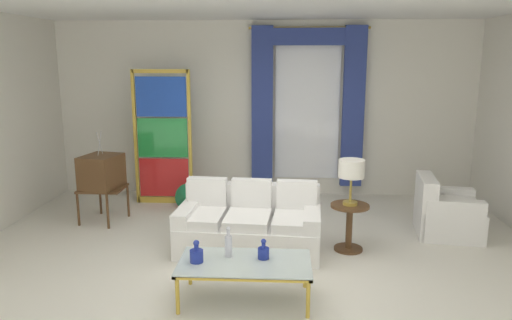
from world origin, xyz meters
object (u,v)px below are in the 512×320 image
coffee_table (245,265)px  stained_glass_divider (163,140)px  vintage_tv (102,173)px  peacock_figurine (187,198)px  couch_white_long (250,225)px  bottle_crystal_tall (197,255)px  armchair_white (444,214)px  table_lamp_brass (351,171)px  round_side_table (349,223)px  bottle_blue_decanter (228,245)px  bottle_amber_squat (264,252)px

coffee_table → stained_glass_divider: (-1.60, 3.24, 0.68)m
vintage_tv → peacock_figurine: size_ratio=2.24×
couch_white_long → coffee_table: size_ratio=1.39×
bottle_crystal_tall → armchair_white: 3.66m
couch_white_long → bottle_crystal_tall: size_ratio=7.95×
table_lamp_brass → round_side_table: bearing=180.0°
bottle_blue_decanter → round_side_table: size_ratio=0.53×
couch_white_long → vintage_tv: vintage_tv is taller
coffee_table → vintage_tv: (-2.27, 2.27, 0.35)m
stained_glass_divider → peacock_figurine: 1.06m
bottle_blue_decanter → bottle_crystal_tall: bottle_blue_decanter is taller
bottle_crystal_tall → couch_white_long: bearing=72.7°
coffee_table → table_lamp_brass: 1.92m
armchair_white → stained_glass_divider: stained_glass_divider is taller
coffee_table → bottle_amber_squat: bearing=24.4°
bottle_crystal_tall → armchair_white: armchair_white is taller
vintage_tv → peacock_figurine: 1.36m
bottle_crystal_tall → table_lamp_brass: (1.67, 1.39, 0.54)m
coffee_table → bottle_crystal_tall: size_ratio=5.72×
coffee_table → round_side_table: bearing=48.4°
bottle_crystal_tall → vintage_tv: (-1.80, 2.31, 0.24)m
couch_white_long → peacock_figurine: size_ratio=3.02×
bottle_crystal_tall → stained_glass_divider: size_ratio=0.10×
coffee_table → table_lamp_brass: bearing=48.4°
armchair_white → stained_glass_divider: size_ratio=0.42×
bottle_blue_decanter → bottle_amber_squat: bottle_blue_decanter is taller
coffee_table → bottle_blue_decanter: bearing=147.1°
vintage_tv → table_lamp_brass: 3.61m
couch_white_long → armchair_white: couch_white_long is taller
bottle_blue_decanter → table_lamp_brass: 1.92m
couch_white_long → armchair_white: bearing=13.8°
couch_white_long → bottle_amber_squat: bearing=-79.9°
couch_white_long → round_side_table: (1.25, 0.01, 0.05)m
armchair_white → stained_glass_divider: (-4.17, 1.25, 0.77)m
bottle_blue_decanter → stained_glass_divider: (-1.42, 3.12, 0.52)m
couch_white_long → bottle_blue_decanter: couch_white_long is taller
bottle_amber_squat → vintage_tv: vintage_tv is taller
vintage_tv → armchair_white: bearing=-3.3°
armchair_white → table_lamp_brass: size_ratio=1.62×
coffee_table → armchair_white: size_ratio=1.41×
bottle_amber_squat → table_lamp_brass: (1.02, 1.27, 0.55)m
vintage_tv → bottle_amber_squat: bearing=-41.7°
peacock_figurine → round_side_table: bearing=-31.7°
peacock_figurine → bottle_amber_squat: bearing=-64.2°
bottle_crystal_tall → table_lamp_brass: size_ratio=0.40×
round_side_table → table_lamp_brass: (0.00, 0.00, 0.67)m
bottle_blue_decanter → armchair_white: armchair_white is taller
bottle_blue_decanter → armchair_white: 3.34m
coffee_table → round_side_table: size_ratio=2.19×
armchair_white → round_side_table: size_ratio=1.55×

